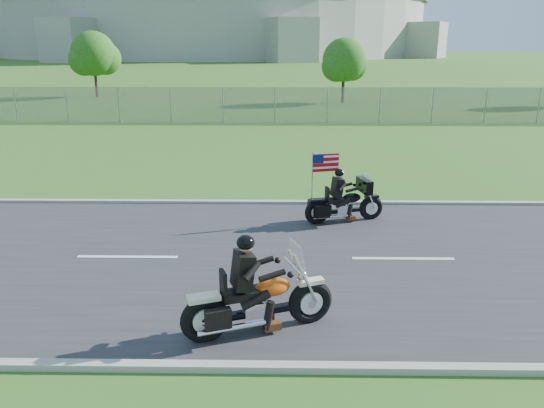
{
  "coord_description": "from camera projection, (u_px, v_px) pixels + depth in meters",
  "views": [
    {
      "loc": [
        1.33,
        -10.64,
        4.57
      ],
      "look_at": [
        1.16,
        0.0,
        1.27
      ],
      "focal_mm": 35.0,
      "sensor_mm": 36.0,
      "label": 1
    }
  ],
  "objects": [
    {
      "name": "ground",
      "position": [
        219.0,
        259.0,
        11.54
      ],
      "size": [
        420.0,
        420.0,
        0.0
      ],
      "primitive_type": "plane",
      "color": "#39581B",
      "rests_on": "ground"
    },
    {
      "name": "road",
      "position": [
        219.0,
        258.0,
        11.54
      ],
      "size": [
        120.0,
        8.0,
        0.04
      ],
      "primitive_type": "cube",
      "color": "#28282B",
      "rests_on": "ground"
    },
    {
      "name": "curb_north",
      "position": [
        234.0,
        202.0,
        15.39
      ],
      "size": [
        120.0,
        0.18,
        0.12
      ],
      "primitive_type": "cube",
      "color": "#9E9B93",
      "rests_on": "ground"
    },
    {
      "name": "curb_south",
      "position": [
        187.0,
        367.0,
        7.66
      ],
      "size": [
        120.0,
        0.18,
        0.12
      ],
      "primitive_type": "cube",
      "color": "#9E9B93",
      "rests_on": "ground"
    },
    {
      "name": "fence",
      "position": [
        171.0,
        105.0,
        30.42
      ],
      "size": [
        60.0,
        0.03,
        2.0
      ],
      "primitive_type": "cube",
      "color": "gray",
      "rests_on": "ground"
    },
    {
      "name": "stadium",
      "position": [
        215.0,
        4.0,
        169.56
      ],
      "size": [
        140.4,
        140.4,
        29.2
      ],
      "color": "#A3A099",
      "rests_on": "ground"
    },
    {
      "name": "tree_fence_near",
      "position": [
        344.0,
        62.0,
        39.25
      ],
      "size": [
        3.52,
        3.28,
        4.75
      ],
      "color": "#382316",
      "rests_on": "ground"
    },
    {
      "name": "tree_fence_mid",
      "position": [
        94.0,
        56.0,
        43.29
      ],
      "size": [
        3.96,
        3.69,
        5.3
      ],
      "color": "#382316",
      "rests_on": "ground"
    },
    {
      "name": "motorcycle_lead",
      "position": [
        257.0,
        303.0,
        8.49
      ],
      "size": [
        2.48,
        1.21,
        1.73
      ],
      "rotation": [
        0.0,
        0.0,
        0.35
      ],
      "color": "black",
      "rests_on": "ground"
    },
    {
      "name": "motorcycle_follow",
      "position": [
        344.0,
        204.0,
        13.73
      ],
      "size": [
        2.12,
        0.95,
        1.8
      ],
      "rotation": [
        0.0,
        0.0,
        0.26
      ],
      "color": "black",
      "rests_on": "ground"
    }
  ]
}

